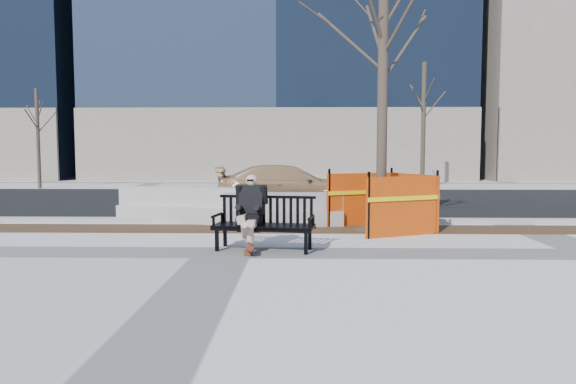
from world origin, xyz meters
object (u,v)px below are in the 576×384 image
(seated_man, at_px, (251,249))
(jersey_barrier_right, at_px, (283,226))
(bench, at_px, (264,250))
(jersey_barrier_left, at_px, (179,223))
(tree_fence, at_px, (381,230))
(sedan, at_px, (288,207))

(seated_man, bearing_deg, jersey_barrier_right, 89.45)
(bench, distance_m, jersey_barrier_right, 2.87)
(jersey_barrier_left, bearing_deg, bench, -43.76)
(bench, height_order, jersey_barrier_left, bench)
(tree_fence, height_order, sedan, tree_fence)
(tree_fence, xyz_separation_m, sedan, (-2.07, 4.53, 0.00))
(bench, xyz_separation_m, tree_fence, (2.34, 2.26, 0.00))
(seated_man, xyz_separation_m, tree_fence, (2.58, 2.18, 0.00))
(seated_man, height_order, tree_fence, tree_fence)
(jersey_barrier_left, bearing_deg, tree_fence, -0.84)
(seated_man, distance_m, sedan, 6.73)
(tree_fence, distance_m, jersey_barrier_left, 4.70)
(tree_fence, bearing_deg, bench, -135.97)
(sedan, bearing_deg, bench, 167.78)
(bench, distance_m, jersey_barrier_left, 4.04)
(bench, height_order, seated_man, seated_man)
(sedan, bearing_deg, tree_fence, -165.36)
(bench, distance_m, seated_man, 0.25)
(jersey_barrier_left, bearing_deg, jersey_barrier_right, 1.18)
(sedan, relative_size, jersey_barrier_right, 1.63)
(sedan, height_order, jersey_barrier_left, sedan)
(bench, relative_size, tree_fence, 0.27)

